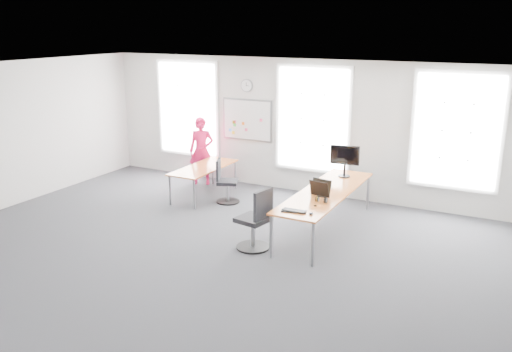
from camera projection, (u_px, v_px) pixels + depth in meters
The scene contains 20 objects.
floor at pixel (206, 254), 9.09m from camera, with size 10.00×10.00×0.00m, color #252529.
ceiling at pixel (201, 73), 8.27m from camera, with size 10.00×10.00×0.00m, color white.
wall_back at pixel (301, 127), 12.10m from camera, with size 10.00×10.00×0.00m, color silver.
window_left at pixel (188, 109), 13.35m from camera, with size 1.60×0.06×2.20m, color white.
window_mid at pixel (313, 119), 11.88m from camera, with size 1.60×0.06×2.20m, color white.
window_right at pixel (456, 131), 10.55m from camera, with size 1.60×0.06×2.20m, color white.
desk_right at pixel (326, 194), 9.90m from camera, with size 0.85×3.18×0.77m.
desk_left at pixel (204, 169), 11.99m from camera, with size 0.74×1.84×0.67m.
chair_right at pixel (256, 223), 9.16m from camera, with size 0.58×0.58×1.09m.
chair_left at pixel (225, 184), 11.61m from camera, with size 0.56×0.56×0.95m.
person at pixel (201, 151), 12.86m from camera, with size 0.59×0.39×1.61m, color #D1134A.
whiteboard at pixel (247, 120), 12.66m from camera, with size 1.20×0.03×0.90m, color white.
wall_clock at pixel (247, 85), 12.44m from camera, with size 0.30×0.30×0.04m, color gray.
keyboard at pixel (294, 211), 8.81m from camera, with size 0.41×0.15×0.02m, color black.
mouse at pixel (311, 213), 8.67m from camera, with size 0.06×0.10×0.04m, color black.
lens_cap at pixel (315, 206), 9.08m from camera, with size 0.06×0.06×0.01m, color black.
headphones at pixel (321, 199), 9.26m from camera, with size 0.19×0.10×0.11m.
laptop_sleeve at pixel (320, 188), 9.57m from camera, with size 0.38×0.25×0.30m.
paper_stack at pixel (321, 186), 9.99m from camera, with size 0.32×0.24×0.11m, color #F6EBC4.
monitor at pixel (345, 158), 10.70m from camera, with size 0.57×0.23×0.64m.
Camera 1 is at (4.62, -7.06, 3.73)m, focal length 38.00 mm.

